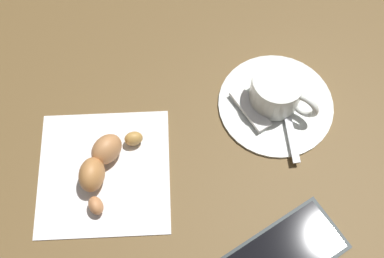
# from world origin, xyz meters

# --- Properties ---
(ground_plane) EXTENTS (1.80, 1.80, 0.00)m
(ground_plane) POSITION_xyz_m (0.00, 0.00, 0.00)
(ground_plane) COLOR brown
(saucer) EXTENTS (0.15, 0.15, 0.01)m
(saucer) POSITION_xyz_m (-0.11, -0.04, 0.00)
(saucer) COLOR silver
(saucer) RESTS_ON ground
(espresso_cup) EXTENTS (0.08, 0.07, 0.05)m
(espresso_cup) POSITION_xyz_m (-0.11, -0.04, 0.03)
(espresso_cup) COLOR silver
(espresso_cup) RESTS_ON saucer
(teaspoon) EXTENTS (0.02, 0.13, 0.01)m
(teaspoon) POSITION_xyz_m (-0.12, -0.03, 0.01)
(teaspoon) COLOR silver
(teaspoon) RESTS_ON saucer
(sugar_packet) EXTENTS (0.05, 0.07, 0.01)m
(sugar_packet) POSITION_xyz_m (-0.08, -0.03, 0.01)
(sugar_packet) COLOR white
(sugar_packet) RESTS_ON saucer
(napkin) EXTENTS (0.16, 0.16, 0.00)m
(napkin) POSITION_xyz_m (0.10, 0.05, 0.00)
(napkin) COLOR white
(napkin) RESTS_ON ground
(croissant) EXTENTS (0.08, 0.11, 0.04)m
(croissant) POSITION_xyz_m (0.10, 0.05, 0.02)
(croissant) COLOR #C08D44
(croissant) RESTS_ON napkin
(cell_phone) EXTENTS (0.17, 0.14, 0.01)m
(cell_phone) POSITION_xyz_m (-0.10, 0.16, 0.00)
(cell_phone) COLOR black
(cell_phone) RESTS_ON ground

